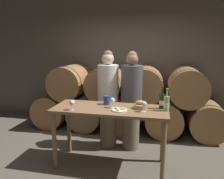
# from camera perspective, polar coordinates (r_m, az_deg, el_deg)

# --- Properties ---
(ground_plane) EXTENTS (10.00, 10.00, 0.00)m
(ground_plane) POSITION_cam_1_polar(r_m,az_deg,el_deg) (3.61, -0.47, -19.01)
(ground_plane) COLOR #665E51
(stone_wall_back) EXTENTS (10.00, 0.12, 3.20)m
(stone_wall_back) POSITION_cam_1_polar(r_m,az_deg,el_deg) (5.11, 4.59, 9.02)
(stone_wall_back) COLOR #60594F
(stone_wall_back) RESTS_ON ground_plane
(barrel_stack) EXTENTS (4.05, 0.91, 1.40)m
(barrel_stack) POSITION_cam_1_polar(r_m,az_deg,el_deg) (4.69, 3.45, -2.90)
(barrel_stack) COLOR #9E7042
(barrel_stack) RESTS_ON ground_plane
(tasting_table) EXTENTS (1.70, 0.66, 0.93)m
(tasting_table) POSITION_cam_1_polar(r_m,az_deg,el_deg) (3.28, -0.49, -7.05)
(tasting_table) COLOR olive
(tasting_table) RESTS_ON ground_plane
(person_left) EXTENTS (0.37, 0.37, 1.74)m
(person_left) POSITION_cam_1_polar(r_m,az_deg,el_deg) (3.88, -1.04, -2.57)
(person_left) COLOR #756651
(person_left) RESTS_ON ground_plane
(person_right) EXTENTS (0.36, 0.36, 1.73)m
(person_right) POSITION_cam_1_polar(r_m,az_deg,el_deg) (3.81, 5.10, -2.99)
(person_right) COLOR #756651
(person_right) RESTS_ON ground_plane
(wine_bottle_red) EXTENTS (0.08, 0.08, 0.33)m
(wine_bottle_red) POSITION_cam_1_polar(r_m,az_deg,el_deg) (3.25, 12.90, -2.99)
(wine_bottle_red) COLOR #193819
(wine_bottle_red) RESTS_ON tasting_table
(wine_bottle_white) EXTENTS (0.08, 0.08, 0.32)m
(wine_bottle_white) POSITION_cam_1_polar(r_m,az_deg,el_deg) (3.16, 14.06, -3.53)
(wine_bottle_white) COLOR #ADBC7F
(wine_bottle_white) RESTS_ON tasting_table
(blue_crock) EXTENTS (0.11, 0.11, 0.14)m
(blue_crock) POSITION_cam_1_polar(r_m,az_deg,el_deg) (3.39, -1.34, -2.68)
(blue_crock) COLOR navy
(blue_crock) RESTS_ON tasting_table
(bread_basket) EXTENTS (0.19, 0.19, 0.12)m
(bread_basket) POSITION_cam_1_polar(r_m,az_deg,el_deg) (3.22, 7.44, -4.15)
(bread_basket) COLOR tan
(bread_basket) RESTS_ON tasting_table
(cheese_plate) EXTENTS (0.22, 0.22, 0.04)m
(cheese_plate) POSITION_cam_1_polar(r_m,az_deg,el_deg) (3.11, 1.93, -5.33)
(cheese_plate) COLOR white
(cheese_plate) RESTS_ON tasting_table
(wine_glass_far_left) EXTENTS (0.08, 0.08, 0.15)m
(wine_glass_far_left) POSITION_cam_1_polar(r_m,az_deg,el_deg) (3.15, -10.41, -3.43)
(wine_glass_far_left) COLOR white
(wine_glass_far_left) RESTS_ON tasting_table
(wine_glass_left) EXTENTS (0.08, 0.08, 0.15)m
(wine_glass_left) POSITION_cam_1_polar(r_m,az_deg,el_deg) (3.21, 0.15, -2.92)
(wine_glass_left) COLOR white
(wine_glass_left) RESTS_ON tasting_table
(wine_glass_center) EXTENTS (0.08, 0.08, 0.15)m
(wine_glass_center) POSITION_cam_1_polar(r_m,az_deg,el_deg) (3.05, 8.39, -3.84)
(wine_glass_center) COLOR white
(wine_glass_center) RESTS_ON tasting_table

